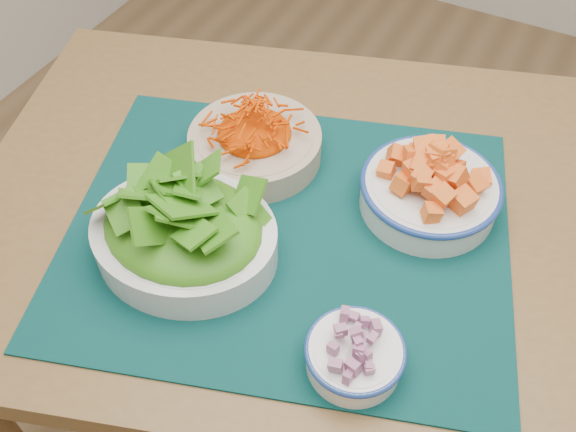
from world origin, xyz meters
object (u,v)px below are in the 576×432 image
Objects in this scene: squash_bowl at (432,183)px; onion_bowl at (355,352)px; placemat at (288,231)px; carrot_bowl at (255,140)px; lettuce_bowl at (183,228)px; table at (339,253)px.

onion_bowl is at bearing -87.96° from squash_bowl.
onion_bowl is (0.16, -0.14, 0.03)m from placemat.
lettuce_bowl reaches higher than carrot_bowl.
squash_bowl is 0.28m from onion_bowl.
carrot_bowl is at bearing 137.60° from onion_bowl.
lettuce_bowl is (-0.15, -0.18, 0.17)m from table.
squash_bowl is (0.15, 0.13, 0.05)m from placemat.
carrot_bowl is at bearing 83.75° from lettuce_bowl.
lettuce_bowl is 0.27m from onion_bowl.
carrot_bowl reaches higher than table.
placemat is (-0.05, -0.08, 0.11)m from table.
lettuce_bowl reaches higher than onion_bowl.
onion_bowl is at bearing -59.47° from placemat.
lettuce_bowl is at bearing -137.88° from squash_bowl.
onion_bowl reaches higher than table.
table is 9.68× the size of onion_bowl.
squash_bowl is (0.26, 0.03, 0.01)m from carrot_bowl.
placemat is 0.22m from onion_bowl.
lettuce_bowl is 2.12× the size of onion_bowl.
placemat is 2.17× the size of lettuce_bowl.
lettuce_bowl reaches higher than squash_bowl.
onion_bowl is (0.26, -0.05, -0.02)m from lettuce_bowl.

